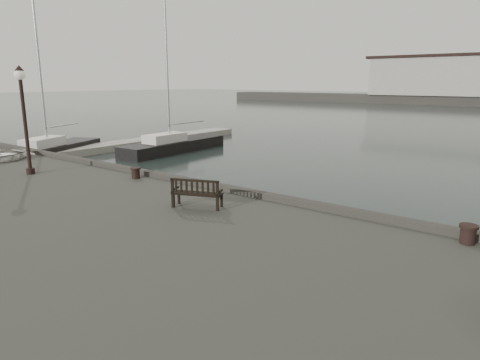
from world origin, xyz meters
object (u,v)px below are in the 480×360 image
at_px(bollard_left, 136,173).
at_px(bollard_right, 468,234).
at_px(yacht_c, 174,148).
at_px(lamp_post, 23,105).
at_px(dinghy, 7,154).
at_px(yacht_a, 52,153).
at_px(bench, 197,198).

relative_size(bollard_left, bollard_right, 0.94).
relative_size(bollard_right, yacht_c, 0.03).
relative_size(bollard_left, lamp_post, 0.10).
bearing_deg(bollard_left, lamp_post, -152.79).
height_order(lamp_post, yacht_c, yacht_c).
relative_size(dinghy, yacht_c, 0.20).
distance_m(lamp_post, yacht_a, 14.18).
bearing_deg(yacht_c, bench, -44.50).
bearing_deg(dinghy, bollard_right, -29.68).
height_order(dinghy, yacht_c, yacht_c).
xyz_separation_m(bench, bollard_right, (6.55, 1.57, -0.05)).
bearing_deg(yacht_a, bollard_right, -33.67).
height_order(bench, bollard_right, bench).
bearing_deg(yacht_a, yacht_c, 29.88).
distance_m(bench, bollard_left, 4.50).
bearing_deg(bollard_right, bollard_left, -178.71).
bearing_deg(dinghy, bench, -34.98).
height_order(bollard_right, lamp_post, lamp_post).
distance_m(bollard_right, yacht_c, 24.22).
relative_size(lamp_post, yacht_c, 0.33).
bearing_deg(yacht_c, dinghy, -80.47).
xyz_separation_m(bollard_left, bollard_right, (10.85, 0.24, 0.01)).
xyz_separation_m(bench, yacht_c, (-14.66, 13.16, -1.57)).
xyz_separation_m(bench, dinghy, (-11.89, 0.25, -0.01)).
height_order(bollard_left, yacht_c, yacht_c).
bearing_deg(bollard_right, yacht_a, 169.17).
xyz_separation_m(bollard_left, lamp_post, (-3.80, -1.95, 2.38)).
height_order(bollard_left, yacht_a, yacht_a).
distance_m(bench, yacht_a, 20.80).
bearing_deg(bollard_right, lamp_post, -171.47).
relative_size(bollard_right, dinghy, 0.17).
bearing_deg(yacht_c, bollard_left, -51.39).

